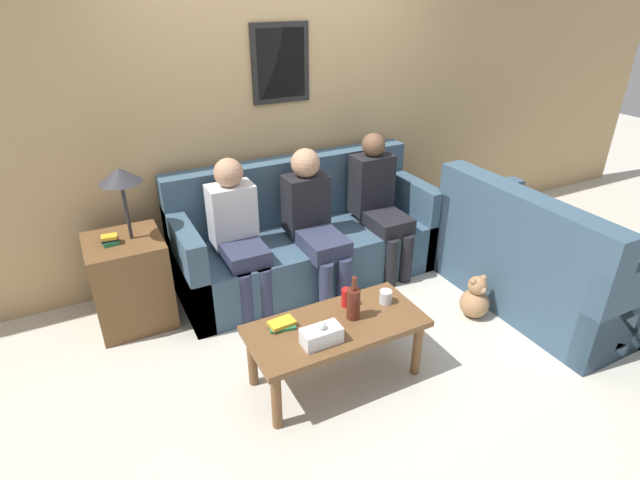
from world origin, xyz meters
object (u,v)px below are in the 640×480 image
at_px(coffee_table, 336,332).
at_px(person_right, 379,200).
at_px(person_left, 238,230).
at_px(drinking_glass, 386,297).
at_px(person_middle, 314,218).
at_px(couch_side, 536,266).
at_px(teddy_bear, 475,299).
at_px(wine_bottle, 353,303).
at_px(couch_main, 305,239).

relative_size(coffee_table, person_right, 0.93).
distance_m(coffee_table, person_left, 1.16).
bearing_deg(coffee_table, person_left, 101.82).
bearing_deg(drinking_glass, person_middle, 91.76).
distance_m(person_left, person_middle, 0.60).
relative_size(coffee_table, person_middle, 0.95).
bearing_deg(coffee_table, couch_side, 1.47).
bearing_deg(teddy_bear, drinking_glass, -176.21).
relative_size(wine_bottle, person_left, 0.25).
bearing_deg(couch_main, teddy_bear, -52.83).
height_order(couch_main, teddy_bear, couch_main).
xyz_separation_m(coffee_table, drinking_glass, (0.39, 0.05, 0.11)).
bearing_deg(couch_side, couch_main, 48.86).
height_order(person_middle, teddy_bear, person_middle).
relative_size(couch_main, couch_side, 1.38).
bearing_deg(person_middle, wine_bottle, -103.23).
xyz_separation_m(couch_side, person_middle, (-1.41, 0.98, 0.29)).
distance_m(coffee_table, person_middle, 1.12).
distance_m(coffee_table, drinking_glass, 0.41).
relative_size(couch_main, wine_bottle, 7.46).
xyz_separation_m(couch_main, person_middle, (-0.03, -0.23, 0.29)).
xyz_separation_m(person_left, person_right, (1.25, -0.00, -0.00)).
bearing_deg(person_right, wine_bottle, -129.24).
relative_size(person_left, teddy_bear, 3.34).
bearing_deg(drinking_glass, person_left, 120.55).
bearing_deg(teddy_bear, wine_bottle, -174.92).
height_order(couch_side, person_left, person_left).
bearing_deg(person_middle, coffee_table, -109.33).
height_order(couch_side, coffee_table, couch_side).
xyz_separation_m(couch_main, drinking_glass, (0.00, -1.20, 0.14)).
bearing_deg(couch_side, person_middle, 55.19).
xyz_separation_m(person_middle, person_right, (0.65, 0.07, 0.00)).
bearing_deg(person_left, drinking_glass, -59.45).
relative_size(couch_side, person_middle, 1.35).
bearing_deg(couch_main, drinking_glass, -89.93).
bearing_deg(drinking_glass, couch_main, 90.07).
distance_m(drinking_glass, teddy_bear, 0.93).
distance_m(person_middle, person_right, 0.66).
xyz_separation_m(couch_main, wine_bottle, (-0.27, -1.25, 0.20)).
relative_size(person_left, person_middle, 1.00).
bearing_deg(wine_bottle, drinking_glass, 9.19).
distance_m(drinking_glass, person_middle, 0.99).
distance_m(couch_main, person_right, 0.71).
bearing_deg(drinking_glass, person_right, 59.29).
relative_size(couch_side, teddy_bear, 4.53).
xyz_separation_m(coffee_table, wine_bottle, (0.12, 0.01, 0.17)).
relative_size(couch_main, teddy_bear, 6.27).
height_order(person_right, teddy_bear, person_right).
xyz_separation_m(wine_bottle, drinking_glass, (0.27, 0.04, -0.07)).
height_order(coffee_table, drinking_glass, drinking_glass).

